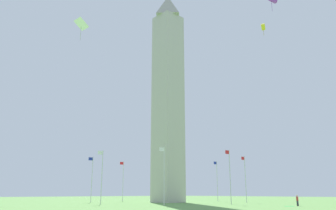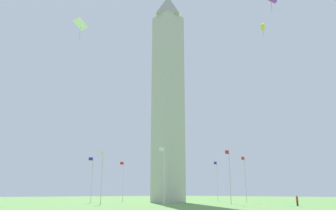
{
  "view_description": "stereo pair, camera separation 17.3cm",
  "coord_description": "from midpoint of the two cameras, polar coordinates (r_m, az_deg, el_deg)",
  "views": [
    {
      "loc": [
        50.0,
        54.08,
        1.94
      ],
      "look_at": [
        0.0,
        0.0,
        20.84
      ],
      "focal_mm": 36.7,
      "sensor_mm": 36.0,
      "label": 1
    },
    {
      "loc": [
        49.88,
        54.2,
        1.94
      ],
      "look_at": [
        0.0,
        0.0,
        20.84
      ],
      "focal_mm": 36.7,
      "sensor_mm": 36.0,
      "label": 2
    }
  ],
  "objects": [
    {
      "name": "kite_yellow_box",
      "position": [
        50.55,
        15.44,
        12.38
      ],
      "size": [
        1.0,
        0.78,
        1.78
      ],
      "color": "yellow"
    },
    {
      "name": "flagpole_s",
      "position": [
        85.47,
        8.08,
        -12.12
      ],
      "size": [
        1.12,
        0.14,
        9.45
      ],
      "color": "silver",
      "rests_on": "ground"
    },
    {
      "name": "flagpole_nw",
      "position": [
        76.09,
        -12.62,
        -11.65
      ],
      "size": [
        1.12,
        0.14,
        9.45
      ],
      "color": "silver",
      "rests_on": "ground"
    },
    {
      "name": "flagpole_n",
      "position": [
        63.87,
        -11.04,
        -11.27
      ],
      "size": [
        1.12,
        0.14,
        9.45
      ],
      "color": "silver",
      "rests_on": "ground"
    },
    {
      "name": "flagpole_sw",
      "position": [
        89.83,
        0.33,
        -12.36
      ],
      "size": [
        1.12,
        0.14,
        9.45
      ],
      "color": "silver",
      "rests_on": "ground"
    },
    {
      "name": "obelisk_monument",
      "position": [
        76.88,
        -0.06,
        2.24
      ],
      "size": [
        5.27,
        5.27,
        47.9
      ],
      "color": "#B7B2A8",
      "rests_on": "ground"
    },
    {
      "name": "picnic_blanket_near_first_person",
      "position": [
        56.51,
        19.43,
        -15.57
      ],
      "size": [
        2.24,
        2.07,
        0.01
      ],
      "primitive_type": "cube",
      "rotation": [
        0.0,
        0.0,
        0.48
      ],
      "color": "green",
      "rests_on": "ground"
    },
    {
      "name": "flagpole_ne",
      "position": [
        57.56,
        -0.77,
        -11.22
      ],
      "size": [
        1.12,
        0.14,
        9.45
      ],
      "color": "silver",
      "rests_on": "ground"
    },
    {
      "name": "flagpole_w",
      "position": [
        86.27,
        -7.56,
        -12.15
      ],
      "size": [
        1.12,
        0.14,
        9.45
      ],
      "color": "silver",
      "rests_on": "ground"
    },
    {
      "name": "person_red_shirt",
      "position": [
        57.62,
        20.61,
        -14.63
      ],
      "size": [
        0.32,
        0.32,
        1.64
      ],
      "rotation": [
        0.0,
        0.0,
        -0.96
      ],
      "color": "#2D2D38",
      "rests_on": "ground"
    },
    {
      "name": "flagpole_e",
      "position": [
        62.78,
        10.15,
        -11.26
      ],
      "size": [
        1.12,
        0.14,
        9.45
      ],
      "color": "silver",
      "rests_on": "ground"
    },
    {
      "name": "flagpole_se",
      "position": [
        74.8,
        12.64,
        -11.61
      ],
      "size": [
        1.12,
        0.14,
        9.45
      ],
      "color": "silver",
      "rests_on": "ground"
    },
    {
      "name": "ground_plane",
      "position": [
        73.68,
        -0.07,
        -15.9
      ],
      "size": [
        260.0,
        260.0,
        0.0
      ],
      "primitive_type": "plane",
      "color": "#609347"
    },
    {
      "name": "kite_white_diamond",
      "position": [
        40.64,
        -14.33,
        12.84
      ],
      "size": [
        1.26,
        1.49,
        2.43
      ],
      "color": "white"
    }
  ]
}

